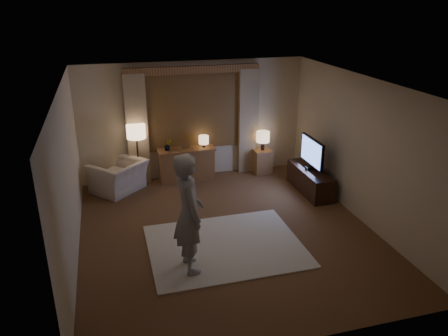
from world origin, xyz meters
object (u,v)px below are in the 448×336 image
object	(u,v)px
armchair	(119,177)
tv_stand	(310,180)
side_table	(262,161)
person	(189,213)
sideboard	(187,165)

from	to	relation	value
armchair	tv_stand	size ratio (longest dim) A/B	0.72
tv_stand	side_table	bearing A→B (deg)	115.75
side_table	person	bearing A→B (deg)	-125.31
sideboard	side_table	size ratio (longest dim) A/B	2.14
sideboard	person	distance (m)	3.51
armchair	tv_stand	world-z (taller)	armchair
armchair	tv_stand	distance (m)	4.03
armchair	sideboard	bearing A→B (deg)	145.76
side_table	person	xyz separation A→B (m)	(-2.38, -3.36, 0.66)
side_table	armchair	bearing A→B (deg)	-176.91
person	tv_stand	bearing A→B (deg)	-59.77
side_table	tv_stand	xyz separation A→B (m)	(0.61, -1.26, -0.03)
tv_stand	person	distance (m)	3.72
tv_stand	person	bearing A→B (deg)	-144.94
sideboard	armchair	world-z (taller)	sideboard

